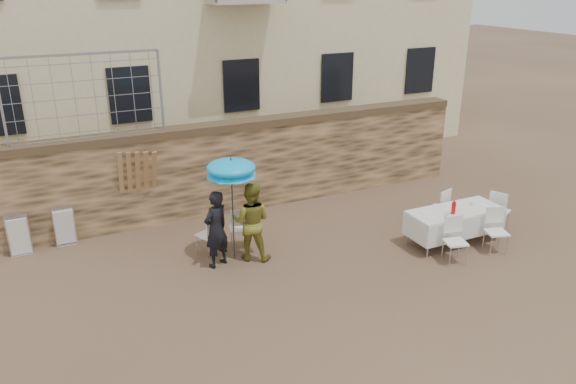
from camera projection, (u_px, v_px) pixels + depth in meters
name	position (u px, v px, depth m)	size (l,w,h in m)	color
ground	(320.00, 311.00, 9.87)	(80.00, 80.00, 0.00)	brown
stone_wall	(225.00, 168.00, 13.69)	(13.00, 0.50, 2.20)	brown
chain_link_fence	(85.00, 98.00, 11.78)	(3.20, 0.06, 1.80)	gray
man_suit	(216.00, 229.00, 11.12)	(0.59, 0.39, 1.61)	black
woman_dress	(251.00, 221.00, 11.41)	(0.81, 0.63, 1.66)	#A49C32
umbrella	(231.00, 171.00, 10.95)	(1.01, 1.01, 2.06)	#3F3F44
couple_chair_left	(208.00, 233.00, 11.70)	(0.48, 0.48, 0.96)	white
couple_chair_right	(240.00, 227.00, 11.98)	(0.48, 0.48, 0.96)	white
banquet_table	(455.00, 211.00, 12.14)	(2.10, 0.85, 0.78)	silver
soda_bottle	(454.00, 208.00, 11.87)	(0.09, 0.09, 0.26)	red
table_chair_front_left	(456.00, 241.00, 11.36)	(0.48, 0.48, 0.96)	white
table_chair_front_right	(497.00, 231.00, 11.80)	(0.48, 0.48, 0.96)	white
table_chair_back	(438.00, 208.00, 12.98)	(0.48, 0.48, 0.96)	white
table_chair_side	(499.00, 210.00, 12.87)	(0.48, 0.48, 0.96)	white
chair_stack_left	(19.00, 232.00, 11.80)	(0.46, 0.40, 0.92)	white
chair_stack_right	(64.00, 225.00, 12.16)	(0.46, 0.32, 0.92)	white
wood_planks	(136.00, 189.00, 12.65)	(0.70, 0.20, 2.00)	#A37749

